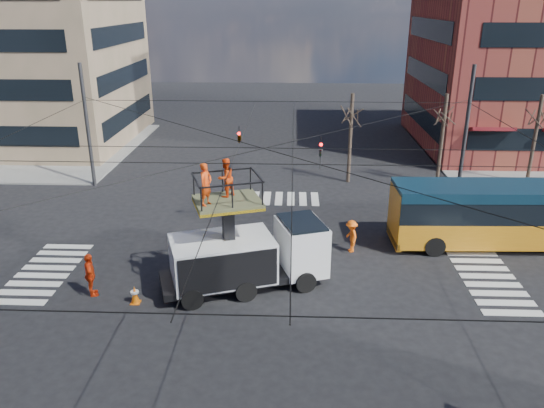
{
  "coord_description": "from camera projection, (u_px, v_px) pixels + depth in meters",
  "views": [
    {
      "loc": [
        1.2,
        -21.0,
        11.54
      ],
      "look_at": [
        0.31,
        1.14,
        3.03
      ],
      "focal_mm": 35.0,
      "sensor_mm": 36.0,
      "label": 1
    }
  ],
  "objects": [
    {
      "name": "traffic_cone",
      "position": [
        135.0,
        294.0,
        21.52
      ],
      "size": [
        0.36,
        0.36,
        0.78
      ],
      "primitive_type": "cone",
      "color": "orange",
      "rests_on": "ground"
    },
    {
      "name": "sidewalk_nw",
      "position": [
        27.0,
        148.0,
        44.13
      ],
      "size": [
        18.0,
        18.0,
        0.12
      ],
      "primitive_type": "cube",
      "color": "slate",
      "rests_on": "ground"
    },
    {
      "name": "tree_c",
      "position": [
        539.0,
        116.0,
        34.06
      ],
      "size": [
        2.0,
        2.0,
        6.0
      ],
      "color": "#382B21",
      "rests_on": "ground"
    },
    {
      "name": "worker_ground",
      "position": [
        90.0,
        275.0,
        21.89
      ],
      "size": [
        0.88,
        1.2,
        1.9
      ],
      "primitive_type": "imported",
      "rotation": [
        0.0,
        0.0,
        2.0
      ],
      "color": "red",
      "rests_on": "ground"
    },
    {
      "name": "crosswalks",
      "position": [
        264.0,
        276.0,
        23.77
      ],
      "size": [
        22.4,
        22.4,
        0.02
      ],
      "primitive_type": null,
      "color": "silver",
      "rests_on": "ground"
    },
    {
      "name": "flagger",
      "position": [
        351.0,
        236.0,
        25.81
      ],
      "size": [
        0.83,
        1.17,
        1.64
      ],
      "primitive_type": "imported",
      "rotation": [
        0.0,
        0.0,
        -1.34
      ],
      "color": "#FF5F10",
      "rests_on": "ground"
    },
    {
      "name": "city_bus",
      "position": [
        517.0,
        214.0,
        26.11
      ],
      "size": [
        12.26,
        2.96,
        3.2
      ],
      "rotation": [
        0.0,
        0.0,
        0.03
      ],
      "color": "#C27612",
      "rests_on": "ground"
    },
    {
      "name": "utility_truck",
      "position": [
        248.0,
        245.0,
        22.3
      ],
      "size": [
        7.37,
        4.43,
        5.76
      ],
      "rotation": [
        0.0,
        0.0,
        0.33
      ],
      "color": "black",
      "rests_on": "ground"
    },
    {
      "name": "tree_b",
      "position": [
        445.0,
        115.0,
        34.29
      ],
      "size": [
        2.0,
        2.0,
        6.0
      ],
      "color": "#382B21",
      "rests_on": "ground"
    },
    {
      "name": "overhead_network",
      "position": [
        262.0,
        183.0,
        22.61
      ],
      "size": [
        24.24,
        24.24,
        8.0
      ],
      "color": "#2D2D30",
      "rests_on": "ground"
    },
    {
      "name": "sidewalk_ne",
      "position": [
        539.0,
        154.0,
        42.54
      ],
      "size": [
        18.0,
        18.0,
        0.12
      ],
      "primitive_type": "cube",
      "color": "slate",
      "rests_on": "ground"
    },
    {
      "name": "tree_a",
      "position": [
        352.0,
        114.0,
        34.52
      ],
      "size": [
        2.0,
        2.0,
        6.0
      ],
      "color": "#382B21",
      "rests_on": "ground"
    },
    {
      "name": "ground",
      "position": [
        264.0,
        276.0,
        23.77
      ],
      "size": [
        120.0,
        120.0,
        0.0
      ],
      "primitive_type": "plane",
      "color": "black",
      "rests_on": "ground"
    }
  ]
}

